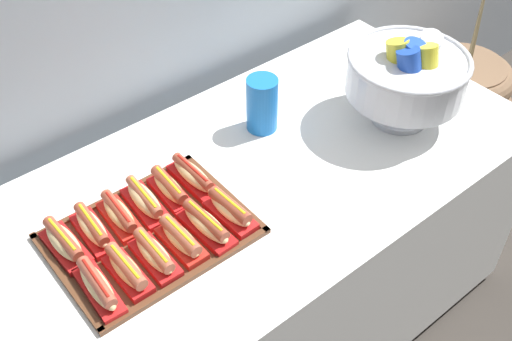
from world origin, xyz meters
The scene contains 18 objects.
ground_plane centered at (0.00, 0.00, 0.00)m, with size 10.00×10.00×0.00m, color #38332D.
buffet_table centered at (0.00, 0.00, 0.39)m, with size 1.61×0.81×0.75m.
floor_vase centered at (1.25, 0.18, 0.23)m, with size 0.50×0.50×1.07m.
serving_tray centered at (-0.37, -0.01, 0.75)m, with size 0.48×0.36×0.01m.
hot_dog_0 centered at (-0.56, -0.09, 0.78)m, with size 0.07×0.18×0.06m.
hot_dog_1 centered at (-0.49, -0.09, 0.78)m, with size 0.06×0.15×0.06m.
hot_dog_2 centered at (-0.41, -0.09, 0.78)m, with size 0.07×0.16×0.06m.
hot_dog_3 centered at (-0.34, -0.09, 0.78)m, with size 0.06×0.15×0.06m.
hot_dog_4 centered at (-0.26, -0.09, 0.78)m, with size 0.07×0.18×0.06m.
hot_dog_5 centered at (-0.19, -0.09, 0.78)m, with size 0.07×0.16×0.06m.
hot_dog_6 centered at (-0.56, 0.08, 0.78)m, with size 0.07×0.16×0.06m.
hot_dog_7 centered at (-0.49, 0.08, 0.78)m, with size 0.07×0.17×0.06m.
hot_dog_8 centered at (-0.41, 0.08, 0.78)m, with size 0.07×0.16×0.06m.
hot_dog_9 centered at (-0.34, 0.08, 0.78)m, with size 0.08×0.17×0.06m.
hot_dog_10 centered at (-0.26, 0.08, 0.78)m, with size 0.07×0.16×0.06m.
hot_dog_11 centered at (-0.19, 0.07, 0.78)m, with size 0.06×0.18×0.06m.
punch_bowl centered at (0.47, -0.08, 0.91)m, with size 0.35×0.35×0.28m.
cup_stack centered at (0.12, 0.15, 0.83)m, with size 0.09×0.09×0.17m.
Camera 1 is at (-0.83, -0.98, 1.94)m, focal length 44.29 mm.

